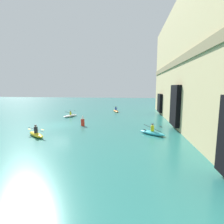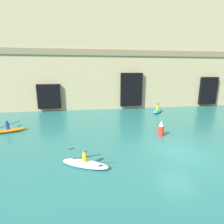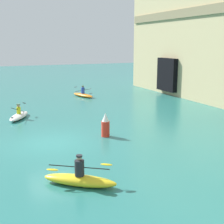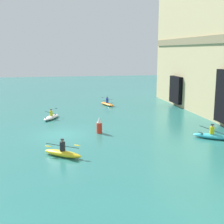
{
  "view_description": "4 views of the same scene",
  "coord_description": "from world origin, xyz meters",
  "px_view_note": "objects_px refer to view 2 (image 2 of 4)",
  "views": [
    {
      "loc": [
        21.56,
        9.44,
        4.93
      ],
      "look_at": [
        -1.38,
        6.74,
        1.63
      ],
      "focal_mm": 28.0,
      "sensor_mm": 36.0,
      "label": 1
    },
    {
      "loc": [
        -6.26,
        -10.14,
        5.4
      ],
      "look_at": [
        -3.72,
        5.73,
        1.64
      ],
      "focal_mm": 28.0,
      "sensor_mm": 36.0,
      "label": 2
    },
    {
      "loc": [
        15.87,
        -3.34,
        5.21
      ],
      "look_at": [
        -2.44,
        4.6,
        0.78
      ],
      "focal_mm": 50.0,
      "sensor_mm": 36.0,
      "label": 3
    },
    {
      "loc": [
        25.25,
        -0.69,
        6.81
      ],
      "look_at": [
        -3.05,
        4.8,
        1.14
      ],
      "focal_mm": 50.0,
      "sensor_mm": 36.0,
      "label": 4
    }
  ],
  "objects_px": {
    "kayak_orange": "(8,130)",
    "kayak_white": "(85,163)",
    "kayak_cyan": "(158,111)",
    "marker_buoy": "(161,129)"
  },
  "relations": [
    {
      "from": "marker_buoy",
      "to": "kayak_white",
      "type": "bearing_deg",
      "value": -148.38
    },
    {
      "from": "kayak_white",
      "to": "marker_buoy",
      "type": "xyz_separation_m",
      "value": [
        6.43,
        3.96,
        0.43
      ]
    },
    {
      "from": "kayak_white",
      "to": "marker_buoy",
      "type": "bearing_deg",
      "value": -121.8
    },
    {
      "from": "kayak_orange",
      "to": "kayak_white",
      "type": "distance_m",
      "value": 9.8
    },
    {
      "from": "kayak_orange",
      "to": "kayak_cyan",
      "type": "distance_m",
      "value": 17.51
    },
    {
      "from": "kayak_orange",
      "to": "kayak_white",
      "type": "height_order",
      "value": "kayak_orange"
    },
    {
      "from": "kayak_cyan",
      "to": "marker_buoy",
      "type": "xyz_separation_m",
      "value": [
        -3.37,
        -8.45,
        0.4
      ]
    },
    {
      "from": "kayak_white",
      "to": "kayak_cyan",
      "type": "relative_size",
      "value": 1.05
    },
    {
      "from": "kayak_orange",
      "to": "marker_buoy",
      "type": "distance_m",
      "value": 13.64
    },
    {
      "from": "kayak_orange",
      "to": "kayak_white",
      "type": "relative_size",
      "value": 1.04
    }
  ]
}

